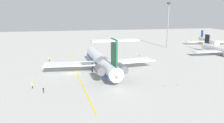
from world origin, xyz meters
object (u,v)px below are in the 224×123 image
safety_cone_nose (165,86)px  safety_cone_wingtip (178,84)px  ground_crew_near_tail (49,59)px  ground_crew_near_nose (43,89)px  ground_crew_portside (139,54)px  light_mast (168,23)px  ground_crew_starboard (32,85)px  airliner_far_left (209,41)px  main_jetliner (102,61)px  airliner_mid_left (222,50)px

safety_cone_nose → safety_cone_wingtip: size_ratio=1.00×
ground_crew_near_tail → ground_crew_near_nose: bearing=-7.6°
ground_crew_portside → light_mast: bearing=89.9°
ground_crew_starboard → light_mast: light_mast is taller
ground_crew_near_tail → ground_crew_starboard: 37.32m
ground_crew_starboard → safety_cone_wingtip: bearing=44.6°
ground_crew_starboard → ground_crew_portside: bearing=93.6°
airliner_far_left → ground_crew_near_nose: (70.52, -99.94, -1.44)m
airliner_far_left → ground_crew_starboard: 122.46m
main_jetliner → ground_crew_portside: size_ratio=25.82×
airliner_far_left → airliner_mid_left: 39.03m
ground_crew_near_tail → ground_crew_starboard: (37.12, -3.82, -0.10)m
airliner_far_left → ground_crew_starboard: bearing=-43.4°
ground_crew_near_nose → ground_crew_portside: ground_crew_portside is taller
airliner_mid_left → ground_crew_near_nose: airliner_mid_left is taller
ground_crew_near_nose → light_mast: size_ratio=0.06×
main_jetliner → ground_crew_starboard: 27.03m
safety_cone_nose → ground_crew_near_nose: bearing=-94.1°
ground_crew_near_nose → ground_crew_near_tail: 41.66m
ground_crew_portside → light_mast: 37.09m
main_jetliner → ground_crew_near_tail: main_jetliner is taller
safety_cone_wingtip → safety_cone_nose: bearing=-87.7°
main_jetliner → safety_cone_nose: (21.26, 14.31, -3.43)m
ground_crew_near_tail → ground_crew_portside: 41.73m
ground_crew_near_tail → safety_cone_wingtip: (43.90, 37.56, -0.89)m
light_mast → safety_cone_wingtip: bearing=-23.8°
ground_crew_near_tail → light_mast: light_mast is taller
light_mast → ground_crew_portside: bearing=-48.0°
safety_cone_nose → safety_cone_wingtip: same height
airliner_mid_left → main_jetliner: bearing=-73.8°
ground_crew_starboard → main_jetliner: bearing=86.0°
airliner_mid_left → safety_cone_nose: 61.88m
ground_crew_near_tail → airliner_mid_left: bearing=78.9°
airliner_mid_left → ground_crew_portside: size_ratio=16.87×
safety_cone_nose → safety_cone_wingtip: bearing=92.3°
airliner_far_left → safety_cone_nose: (72.93, -66.08, -2.22)m
main_jetliner → ground_crew_near_nose: (18.85, -19.55, -2.66)m
ground_crew_near_nose → ground_crew_portside: size_ratio=0.92×
ground_crew_portside → safety_cone_wingtip: size_ratio=3.28×
ground_crew_starboard → safety_cone_nose: ground_crew_starboard is taller
safety_cone_wingtip → main_jetliner: bearing=-138.6°
main_jetliner → ground_crew_near_tail: bearing=38.4°
ground_crew_near_nose → safety_cone_wingtip: bearing=-107.9°
main_jetliner → safety_cone_wingtip: bearing=-139.9°
ground_crew_portside → safety_cone_nose: bearing=-52.8°
ground_crew_near_nose → safety_cone_wingtip: 38.23m
airliner_mid_left → ground_crew_starboard: 91.35m
airliner_mid_left → light_mast: size_ratio=1.15×
airliner_far_left → ground_crew_near_nose: bearing=-40.8°
ground_crew_near_nose → ground_crew_starboard: size_ratio=0.99×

